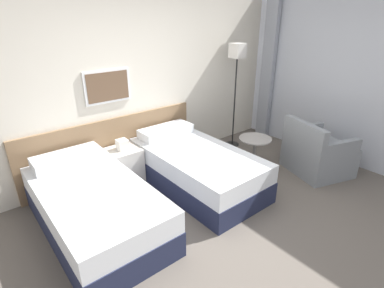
# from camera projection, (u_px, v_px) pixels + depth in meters

# --- Properties ---
(ground_plane) EXTENTS (16.00, 16.00, 0.00)m
(ground_plane) POSITION_uv_depth(u_px,v_px,m) (239.00, 228.00, 3.37)
(ground_plane) COLOR #5B544C
(wall_headboard) EXTENTS (10.00, 0.10, 2.70)m
(wall_headboard) POSITION_uv_depth(u_px,v_px,m) (137.00, 83.00, 4.28)
(wall_headboard) COLOR beige
(wall_headboard) RESTS_ON ground_plane
(wall_window) EXTENTS (0.21, 4.52, 2.70)m
(wall_window) POSITION_uv_depth(u_px,v_px,m) (376.00, 81.00, 4.24)
(wall_window) COLOR white
(wall_window) RESTS_ON ground_plane
(bed_near_door) EXTENTS (1.01, 1.92, 0.66)m
(bed_near_door) POSITION_uv_depth(u_px,v_px,m) (94.00, 206.00, 3.28)
(bed_near_door) COLOR #1E233D
(bed_near_door) RESTS_ON ground_plane
(bed_near_window) EXTENTS (1.01, 1.92, 0.66)m
(bed_near_window) POSITION_uv_depth(u_px,v_px,m) (196.00, 167.00, 4.13)
(bed_near_window) COLOR #1E233D
(bed_near_window) RESTS_ON ground_plane
(nightstand) EXTENTS (0.42, 0.42, 0.65)m
(nightstand) POSITION_uv_depth(u_px,v_px,m) (124.00, 165.00, 4.20)
(nightstand) COLOR beige
(nightstand) RESTS_ON ground_plane
(floor_lamp) EXTENTS (0.24, 0.24, 1.78)m
(floor_lamp) POSITION_uv_depth(u_px,v_px,m) (237.00, 63.00, 4.93)
(floor_lamp) COLOR black
(floor_lamp) RESTS_ON ground_plane
(side_table) EXTENTS (0.49, 0.49, 0.51)m
(side_table) POSITION_uv_depth(u_px,v_px,m) (254.00, 147.00, 4.54)
(side_table) COLOR gray
(side_table) RESTS_ON ground_plane
(armchair) EXTENTS (0.98, 1.01, 0.82)m
(armchair) POSITION_uv_depth(u_px,v_px,m) (317.00, 154.00, 4.48)
(armchair) COLOR gray
(armchair) RESTS_ON ground_plane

